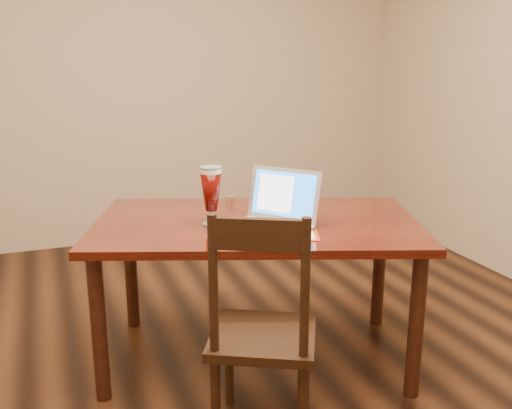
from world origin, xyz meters
name	(u,v)px	position (x,y,z in m)	size (l,w,h in m)	color
ground	(239,400)	(0.00, 0.00, 0.00)	(5.00, 5.00, 0.00)	black
dining_table	(256,236)	(0.21, 0.34, 0.66)	(1.77, 1.36, 1.02)	#4F170A
dining_chair	(262,333)	(0.01, -0.25, 0.46)	(0.55, 0.54, 0.98)	black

